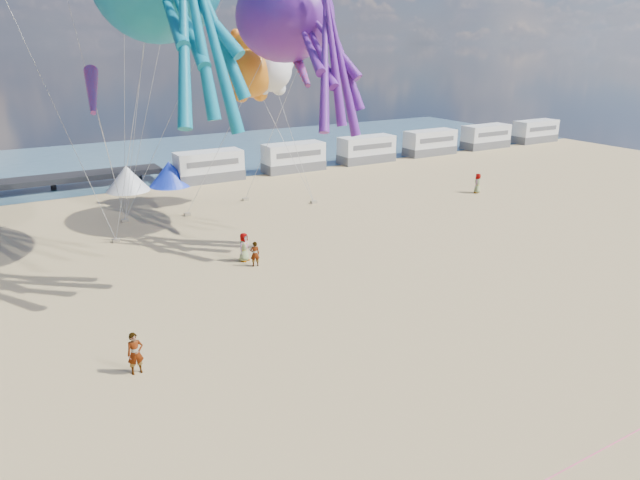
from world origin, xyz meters
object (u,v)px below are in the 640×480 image
Objects in this scene: tent_white at (127,178)px; kite_panda at (270,69)px; motorhome_3 at (430,143)px; motorhome_2 at (366,149)px; motorhome_1 at (294,157)px; kite_octopus_purple at (284,17)px; motorhome_4 at (486,137)px; sandbag_b at (187,214)px; sandbag_d at (246,199)px; motorhome_0 at (209,166)px; motorhome_5 at (535,131)px; beachgoer_0 at (478,183)px; standing_person at (135,353)px; kite_teddy_orange at (250,73)px; beachgoer_5 at (255,254)px; beachgoer_6 at (244,247)px; sandbag_c at (314,202)px; windsock_right at (92,91)px; sandbag_e at (125,220)px; windsock_mid at (299,65)px; sandbag_a at (116,240)px; tent_blue at (170,174)px.

kite_panda is (9.78, -10.98, 9.92)m from tent_white.
motorhome_2 is at bearing 180.00° from motorhome_3.
kite_panda reaches higher than motorhome_2.
tent_white is at bearing 180.00° from motorhome_1.
motorhome_4 is at bearing 14.18° from kite_octopus_purple.
motorhome_2 reaches higher than tent_white.
sandbag_b is (-15.27, -10.72, -1.39)m from motorhome_1.
motorhome_3 is 13.20× the size of sandbag_d.
motorhome_0 is 1.00× the size of motorhome_4.
motorhome_5 is 3.65× the size of beachgoer_0.
motorhome_1 is at bearing 52.46° from standing_person.
sandbag_b is at bearing 171.21° from kite_teddy_orange.
kite_octopus_purple is (5.70, 6.75, 13.98)m from beachgoer_5.
kite_octopus_purple is at bearing -89.46° from motorhome_0.
beachgoer_5 is 0.25× the size of kite_teddy_orange.
beachgoer_6 is (-5.77, -22.38, -0.57)m from motorhome_0.
sandbag_c is (4.83, -12.60, -1.39)m from motorhome_0.
motorhome_5 is 13.20× the size of sandbag_c.
windsock_right is at bearing -162.56° from motorhome_4.
beachgoer_6 is at bearing -32.19° from windsock_right.
sandbag_d is at bearing -155.16° from motorhome_2.
motorhome_4 is at bearing 20.79° from sandbag_c.
sandbag_e is at bearing -39.70° from beachgoer_0.
windsock_mid reaches higher than sandbag_c.
beachgoer_5 is (-25.24, -6.54, -0.10)m from beachgoer_0.
beachgoer_0 is 0.32× the size of windsock_mid.
motorhome_4 is 52.13m from sandbag_a.
standing_person is at bearing -131.04° from kite_panda.
sandbag_c is at bearing -69.03° from motorhome_0.
kite_panda reaches higher than sandbag_d.
motorhome_3 is at bearing 19.64° from sandbag_a.
beachgoer_5 is at bearing -35.99° from windsock_right.
kite_teddy_orange is (14.90, 21.42, 9.96)m from standing_person.
kite_panda is at bearing -80.78° from motorhome_0.
sandbag_e is at bearing 167.27° from kite_teddy_orange.
beachgoer_6 reaches higher than standing_person.
motorhome_1 is 13.50m from tent_blue.
beachgoer_6 is at bearing -157.21° from motorhome_5.
sandbag_c is at bearing 12.68° from beachgoer_6.
sandbag_a is (-6.29, 7.90, -0.82)m from beachgoer_6.
beachgoer_5 is (-53.04, -23.53, -0.70)m from motorhome_5.
motorhome_0 reaches higher than sandbag_a.
sandbag_c is (12.83, -12.60, -1.09)m from tent_white.
kite_panda reaches higher than windsock_right.
sandbag_d is 17.82m from windsock_right.
standing_person reaches higher than sandbag_b.
sandbag_e is at bearing -161.32° from motorhome_2.
motorhome_1 is 22.36m from sandbag_e.
motorhome_5 is at bearing 26.06° from windsock_right.
sandbag_b is 10.76m from sandbag_c.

